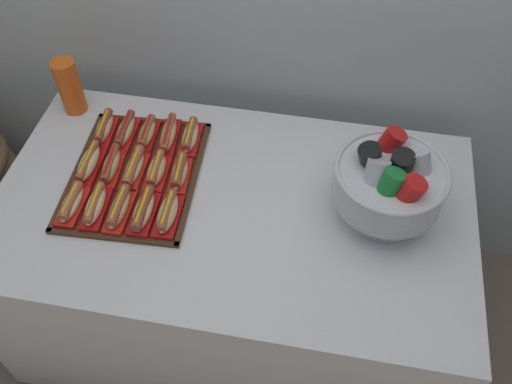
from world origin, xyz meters
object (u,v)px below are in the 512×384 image
Objects in this scene: hot_dog_13 at (169,135)px; hot_dog_2 at (119,208)px; punch_bowl at (389,182)px; hot_dog_0 at (72,204)px; hot_dog_10 at (104,129)px; cup_stack at (70,86)px; hot_dog_12 at (147,134)px; serving_tray at (136,175)px; hot_dog_11 at (126,131)px; hot_dog_6 at (111,166)px; hot_dog_7 at (134,169)px; hot_dog_4 at (168,213)px; hot_dog_9 at (180,173)px; hot_dog_8 at (157,171)px; hot_dog_3 at (143,211)px; hot_dog_1 at (95,206)px; buffet_table at (235,265)px; hot_dog_14 at (190,137)px; hot_dog_5 at (89,164)px.

hot_dog_2 is at bearing -99.71° from hot_dog_13.
hot_dog_0 is at bearing -170.42° from punch_bowl.
cup_stack is at bearing 143.24° from hot_dog_10.
hot_dog_12 is at bearing 3.09° from hot_dog_10.
serving_tray is 0.18m from hot_dog_11.
hot_dog_6 is 0.97× the size of hot_dog_7.
hot_dog_6 is (-0.23, 0.15, 0.00)m from hot_dog_4.
hot_dog_6 is 1.04× the size of hot_dog_9.
punch_bowl is at bearing -1.12° from hot_dog_7.
hot_dog_13 is at bearing 3.09° from hot_dog_11.
hot_dog_6 reaches higher than hot_dog_13.
hot_dog_10 is at bearing 135.37° from serving_tray.
hot_dog_3 is at bearing -86.91° from hot_dog_8.
hot_dog_9 is (0.22, 0.01, -0.00)m from hot_dog_6.
hot_dog_1 is (-0.07, -0.17, 0.03)m from serving_tray.
hot_dog_7 is 1.04× the size of hot_dog_10.
hot_dog_9 is at bearing 160.91° from buffet_table.
hot_dog_6 is at bearing 172.85° from buffet_table.
hot_dog_9 is at bearing 31.90° from hot_dog_0.
hot_dog_9 is 0.98× the size of hot_dog_14.
punch_bowl is at bearing -11.38° from hot_dog_11.
punch_bowl is at bearing -16.13° from hot_dog_14.
hot_dog_5 and hot_dog_10 have the same top height.
hot_dog_9 is 0.97× the size of hot_dog_10.
hot_dog_8 is 0.48× the size of punch_bowl.
buffet_table is 0.62m from hot_dog_0.
hot_dog_2 is 0.18m from hot_dog_8.
hot_dog_1 is 1.09× the size of hot_dog_8.
hot_dog_9 is at bearing 93.09° from hot_dog_4.
hot_dog_5 reaches higher than hot_dog_12.
hot_dog_4 is 1.05× the size of hot_dog_9.
hot_dog_3 is 0.82× the size of cup_stack.
hot_dog_3 is (0.15, 0.01, 0.00)m from hot_dog_1.
hot_dog_0 is 0.22m from hot_dog_7.
hot_dog_6 is 0.15m from hot_dog_8.
hot_dog_1 is at bearing -129.18° from hot_dog_8.
hot_dog_13 is (0.07, 0.17, 0.03)m from serving_tray.
hot_dog_6 is at bearing -129.18° from hot_dog_13.
hot_dog_12 is (-0.01, 0.16, 0.03)m from serving_tray.
hot_dog_0 is (-0.14, -0.17, 0.03)m from serving_tray.
buffet_table is at bearing -9.42° from hot_dog_7.
hot_dog_0 is 0.33m from hot_dog_10.
serving_tray is 2.92× the size of hot_dog_13.
hot_dog_8 is 0.95× the size of hot_dog_10.
hot_dog_3 is at bearing 3.09° from hot_dog_1.
serving_tray is 3.14× the size of hot_dog_2.
hot_dog_10 is at bearing 105.90° from hot_dog_1.
hot_dog_11 is 1.09× the size of hot_dog_12.
hot_dog_2 is 0.84× the size of cup_stack.
hot_dog_0 is 0.91× the size of hot_dog_2.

